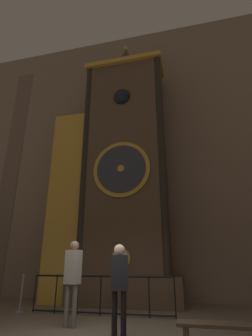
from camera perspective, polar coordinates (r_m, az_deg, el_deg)
The scene contains 7 objects.
cathedral_back_wall at distance 11.91m, azimuth 3.27°, elevation 4.87°, with size 24.00×0.32×12.67m.
clock_tower at distance 10.36m, azimuth -2.50°, elevation -1.16°, with size 4.89×1.80×11.01m.
railing_fence at distance 7.97m, azimuth -5.56°, elevation -25.40°, with size 4.06×0.05×1.00m.
visitor_near at distance 6.62m, azimuth -11.52°, elevation -21.49°, with size 0.38×0.28×1.82m.
visitor_far at distance 5.67m, azimuth -1.48°, elevation -22.98°, with size 0.39×0.31×1.68m.
stanchion_post at distance 9.01m, azimuth -21.95°, elevation -25.05°, with size 0.28×0.28×1.00m.
visitor_bench at distance 4.96m, azimuth 20.02°, elevation -30.57°, with size 1.33×0.40×0.44m.
Camera 1 is at (1.81, -4.91, 1.30)m, focal length 28.00 mm.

